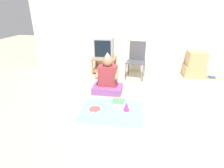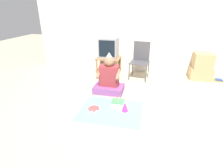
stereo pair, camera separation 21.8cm
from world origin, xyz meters
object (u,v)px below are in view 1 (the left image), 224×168
party_hat_blue (127,106)px  tv (104,48)px  folding_chair (137,58)px  person_seated (108,79)px  paper_plate (95,109)px  book_pile (211,77)px  cardboard_box_stack (195,65)px  birthday_cake (119,103)px

party_hat_blue → tv: bearing=111.7°
folding_chair → person_seated: folding_chair is taller
party_hat_blue → paper_plate: party_hat_blue is taller
folding_chair → book_pile: (1.92, 0.22, -0.49)m
book_pile → person_seated: size_ratio=0.23×
party_hat_blue → paper_plate: (-0.55, -0.05, -0.08)m
tv → paper_plate: tv is taller
book_pile → cardboard_box_stack: bearing=173.5°
book_pile → party_hat_blue: party_hat_blue is taller
person_seated → paper_plate: bearing=-97.3°
tv → cardboard_box_stack: 2.38m
cardboard_box_stack → book_pile: size_ratio=3.37×
folding_chair → paper_plate: folding_chair is taller
tv → party_hat_blue: size_ratio=2.99×
tv → birthday_cake: bearing=-71.1°
folding_chair → cardboard_box_stack: (1.49, 0.27, -0.20)m
tv → book_pile: size_ratio=2.64×
person_seated → party_hat_blue: (0.46, -0.71, -0.19)m
folding_chair → person_seated: 1.12m
cardboard_box_stack → birthday_cake: bearing=-134.7°
folding_chair → paper_plate: size_ratio=4.50×
folding_chair → book_pile: size_ratio=4.63×
party_hat_blue → person_seated: bearing=122.7°
person_seated → cardboard_box_stack: bearing=30.3°
tv → folding_chair: tv is taller
tv → person_seated: tv is taller
tv → party_hat_blue: (0.75, -1.90, -0.59)m
cardboard_box_stack → birthday_cake: size_ratio=2.96×
birthday_cake → party_hat_blue: size_ratio=1.29×
birthday_cake → party_hat_blue: same height
cardboard_box_stack → paper_plate: bearing=-137.7°
paper_plate → book_pile: bearing=36.5°
folding_chair → birthday_cake: bearing=-99.9°
cardboard_box_stack → birthday_cake: 2.51m
tv → book_pile: bearing=-0.7°
tv → folding_chair: 0.92m
folding_chair → cardboard_box_stack: bearing=10.2°
folding_chair → cardboard_box_stack: folding_chair is taller
birthday_cake → paper_plate: 0.45m
tv → party_hat_blue: bearing=-68.3°
cardboard_box_stack → folding_chair: bearing=-169.8°
paper_plate → folding_chair: bearing=68.6°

